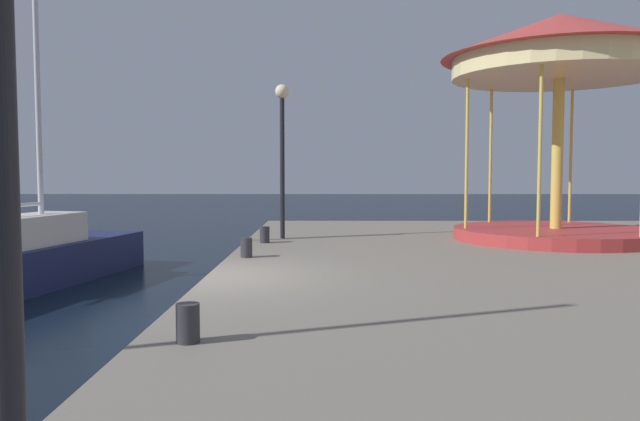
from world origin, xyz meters
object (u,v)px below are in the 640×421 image
(bollard_south, at_px, (246,248))
(sailboat_navy, at_px, (25,260))
(carousel, at_px, (559,70))
(bollard_center, at_px, (188,323))
(bollard_north, at_px, (265,235))
(lamp_post_mid_promenade, at_px, (282,132))

(bollard_south, bearing_deg, sailboat_navy, 170.77)
(carousel, relative_size, bollard_south, 14.68)
(sailboat_navy, distance_m, bollard_south, 5.00)
(bollard_center, bearing_deg, carousel, 52.09)
(bollard_north, distance_m, bollard_south, 2.56)
(carousel, relative_size, lamp_post_mid_promenade, 1.47)
(carousel, xyz_separation_m, bollard_north, (-7.35, -0.63, -4.07))
(sailboat_navy, height_order, bollard_center, sailboat_navy)
(bollard_north, xyz_separation_m, bollard_south, (-0.12, -2.56, 0.00))
(bollard_south, distance_m, bollard_center, 6.17)
(lamp_post_mid_promenade, bearing_deg, sailboat_navy, -153.06)
(carousel, height_order, bollard_north, carousel)
(lamp_post_mid_promenade, bearing_deg, bollard_center, -91.83)
(carousel, bearing_deg, sailboat_navy, -169.09)
(lamp_post_mid_promenade, xyz_separation_m, bollard_center, (-0.31, -9.72, -2.55))
(sailboat_navy, distance_m, lamp_post_mid_promenade, 6.74)
(sailboat_navy, xyz_separation_m, bollard_south, (4.92, -0.80, 0.37))
(lamp_post_mid_promenade, distance_m, bollard_center, 10.05)
(carousel, distance_m, bollard_south, 9.09)
(carousel, bearing_deg, bollard_center, -127.91)
(carousel, xyz_separation_m, bollard_south, (-7.47, -3.19, -4.07))
(bollard_north, bearing_deg, sailboat_navy, -160.77)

